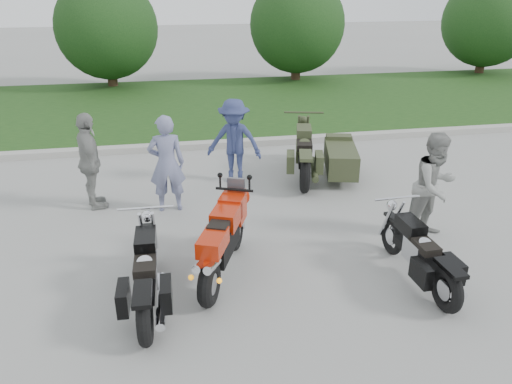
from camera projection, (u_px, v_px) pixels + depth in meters
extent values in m
plane|color=#999A94|center=(262.00, 281.00, 6.94)|extent=(80.00, 80.00, 0.00)
cube|color=#A6A49D|center=(215.00, 144.00, 12.32)|extent=(60.00, 0.30, 0.15)
cube|color=#2F561D|center=(201.00, 105.00, 16.07)|extent=(60.00, 8.00, 0.14)
cylinder|color=#3F2B1C|center=(112.00, 73.00, 18.38)|extent=(0.36, 0.36, 1.20)
sphere|color=#153513|center=(107.00, 28.00, 17.74)|extent=(3.60, 3.60, 3.60)
cylinder|color=#3F2B1C|center=(296.00, 67.00, 19.54)|extent=(0.36, 0.36, 1.20)
sphere|color=#153513|center=(297.00, 25.00, 18.91)|extent=(3.60, 3.60, 3.60)
cylinder|color=#3F2B1C|center=(481.00, 62.00, 20.88)|extent=(0.36, 0.36, 1.20)
sphere|color=#153513|center=(488.00, 21.00, 20.24)|extent=(3.60, 3.60, 3.60)
torus|color=black|center=(209.00, 284.00, 6.33)|extent=(0.41, 0.65, 0.62)
torus|color=black|center=(236.00, 232.00, 7.64)|extent=(0.34, 0.60, 0.60)
cube|color=black|center=(222.00, 242.00, 6.85)|extent=(0.60, 0.94, 0.35)
cube|color=#AE1E06|center=(226.00, 217.00, 6.95)|extent=(0.52, 0.64, 0.26)
cube|color=#AE1E06|center=(213.00, 243.00, 6.35)|extent=(0.49, 0.62, 0.22)
cube|color=black|center=(219.00, 226.00, 6.60)|extent=(0.37, 0.42, 0.10)
cube|color=#AE1E06|center=(233.00, 208.00, 7.29)|extent=(0.47, 0.50, 0.40)
cylinder|color=silver|center=(202.00, 264.00, 6.17)|extent=(0.28, 0.47, 0.22)
cylinder|color=silver|center=(212.00, 266.00, 6.15)|extent=(0.28, 0.47, 0.22)
torus|color=black|center=(145.00, 319.00, 5.67)|extent=(0.18, 0.65, 0.65)
torus|color=black|center=(150.00, 251.00, 7.09)|extent=(0.13, 0.61, 0.61)
cube|color=black|center=(147.00, 276.00, 6.34)|extent=(0.24, 1.14, 0.13)
cube|color=silver|center=(147.00, 271.00, 6.31)|extent=(0.29, 0.43, 0.33)
cube|color=black|center=(146.00, 241.00, 6.47)|extent=(0.28, 0.53, 0.21)
cube|color=black|center=(145.00, 265.00, 6.12)|extent=(0.28, 0.48, 0.11)
cube|color=black|center=(142.00, 294.00, 5.53)|extent=(0.22, 0.53, 0.06)
cylinder|color=silver|center=(161.00, 298.00, 6.12)|extent=(0.12, 1.05, 0.09)
torus|color=black|center=(447.00, 290.00, 6.23)|extent=(0.18, 0.61, 0.60)
torus|color=black|center=(392.00, 236.00, 7.54)|extent=(0.13, 0.57, 0.57)
cube|color=black|center=(417.00, 255.00, 6.85)|extent=(0.24, 1.07, 0.12)
cube|color=silver|center=(418.00, 251.00, 6.83)|extent=(0.28, 0.41, 0.31)
cube|color=black|center=(411.00, 226.00, 6.96)|extent=(0.27, 0.50, 0.20)
cube|color=black|center=(425.00, 246.00, 6.64)|extent=(0.27, 0.45, 0.11)
cube|color=black|center=(451.00, 268.00, 6.10)|extent=(0.22, 0.50, 0.05)
cylinder|color=silver|center=(439.00, 274.00, 6.66)|extent=(0.13, 0.98, 0.09)
torus|color=black|center=(305.00, 175.00, 9.65)|extent=(0.36, 0.76, 0.74)
torus|color=black|center=(302.00, 147.00, 11.30)|extent=(0.29, 0.71, 0.70)
cube|color=black|center=(304.00, 155.00, 10.44)|extent=(0.54, 1.32, 0.15)
cube|color=#373F25|center=(304.00, 151.00, 10.40)|extent=(0.43, 0.55, 0.38)
cube|color=#373F25|center=(304.00, 133.00, 10.58)|extent=(0.44, 0.65, 0.24)
cube|color=black|center=(305.00, 145.00, 10.17)|extent=(0.43, 0.60, 0.13)
cube|color=#373F25|center=(306.00, 155.00, 9.49)|extent=(0.37, 0.64, 0.07)
cylinder|color=#373F25|center=(314.00, 168.00, 10.14)|extent=(0.39, 1.19, 0.11)
cube|color=#373F25|center=(341.00, 158.00, 10.30)|extent=(0.92, 1.51, 0.49)
torus|color=black|center=(353.00, 165.00, 10.34)|extent=(0.27, 0.62, 0.61)
imported|color=slate|center=(167.00, 164.00, 8.74)|extent=(0.65, 0.43, 1.75)
imported|color=gray|center=(435.00, 186.00, 7.82)|extent=(1.03, 0.92, 1.74)
imported|color=navy|center=(234.00, 142.00, 9.97)|extent=(1.27, 1.00, 1.72)
imported|color=gray|center=(90.00, 162.00, 8.82)|extent=(0.68, 1.11, 1.76)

